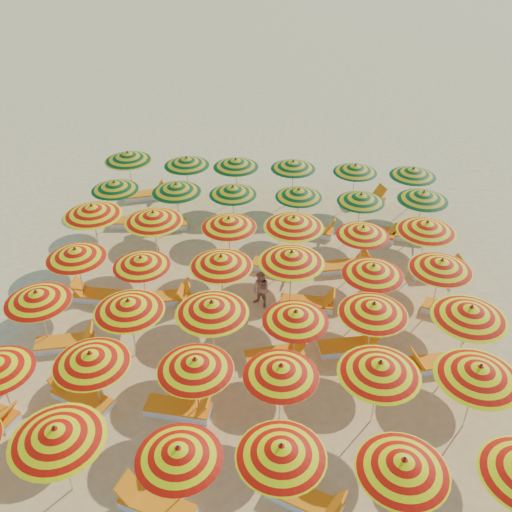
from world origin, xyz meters
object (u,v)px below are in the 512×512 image
at_px(umbrella_18, 75,253).
at_px(umbrella_26, 229,222).
at_px(lounger_22, 404,235).
at_px(umbrella_41, 413,172).
at_px(umbrella_27, 294,222).
at_px(umbrella_30, 114,186).
at_px(umbrella_11, 479,372).
at_px(lounger_24, 366,200).
at_px(umbrella_1, 56,434).
at_px(umbrella_8, 195,364).
at_px(lounger_18, 134,222).
at_px(umbrella_28, 363,231).
at_px(lounger_1, 155,505).
at_px(umbrella_16, 374,308).
at_px(umbrella_33, 299,193).
at_px(lounger_7, 276,355).
at_px(umbrella_10, 380,368).
at_px(lounger_12, 204,303).
at_px(umbrella_7, 91,358).
at_px(lounger_23, 146,195).
at_px(umbrella_32, 233,190).
at_px(umbrella_25, 153,217).
at_px(umbrella_38, 236,163).
at_px(umbrella_22, 373,270).
at_px(lounger_13, 308,303).
at_px(umbrella_19, 141,261).
at_px(lounger_9, 437,363).
at_px(lounger_14, 452,311).
at_px(umbrella_13, 129,305).
at_px(lounger_11, 165,298).
at_px(umbrella_39, 293,165).
at_px(umbrella_12, 37,297).
at_px(umbrella_36, 128,156).
at_px(umbrella_21, 292,257).
at_px(umbrella_17, 470,312).
at_px(umbrella_31, 176,188).
at_px(umbrella_34, 361,198).
at_px(lounger_19, 164,226).
at_px(umbrella_4, 403,465).
at_px(umbrella_37, 187,162).
at_px(umbrella_2, 178,453).
at_px(lounger_8, 349,346).
at_px(lounger_16, 344,266).
at_px(umbrella_35, 423,196).
at_px(lounger_21, 373,235).
at_px(umbrella_24, 92,210).
at_px(umbrella_3, 281,451).
at_px(beachgoer_b, 261,290).
at_px(umbrella_40, 355,168).
at_px(lounger_5, 180,409).
at_px(lounger_6, 67,343).
at_px(lounger_17, 437,272).
at_px(umbrella_29, 427,227).
at_px(umbrella_20, 221,261).

distance_m(umbrella_18, umbrella_26, 5.11).
bearing_deg(lounger_22, umbrella_41, 87.29).
xyz_separation_m(umbrella_27, umbrella_30, (-6.93, 2.60, -0.22)).
distance_m(umbrella_11, umbrella_26, 9.46).
xyz_separation_m(umbrella_30, lounger_24, (9.95, 2.42, -1.54)).
xyz_separation_m(umbrella_1, umbrella_8, (2.55, 2.38, -0.15)).
bearing_deg(lounger_18, umbrella_28, -20.71).
bearing_deg(lounger_1, umbrella_16, -117.22).
xyz_separation_m(umbrella_33, lounger_7, (-0.51, -7.16, -1.51)).
distance_m(umbrella_10, lounger_18, 12.61).
xyz_separation_m(umbrella_16, lounger_12, (-5.04, 1.92, -1.66)).
xyz_separation_m(umbrella_7, lounger_23, (-1.54, 11.53, -1.66)).
bearing_deg(lounger_7, umbrella_32, 88.62).
xyz_separation_m(umbrella_25, umbrella_38, (2.36, 4.78, -0.11)).
relative_size(umbrella_22, lounger_13, 1.13).
relative_size(umbrella_19, lounger_9, 1.26).
xyz_separation_m(umbrella_32, lounger_14, (7.47, -4.75, -1.54)).
relative_size(umbrella_27, umbrella_28, 1.14).
relative_size(umbrella_13, lounger_11, 1.20).
bearing_deg(umbrella_39, umbrella_12, -127.09).
height_order(umbrella_36, lounger_22, umbrella_36).
xyz_separation_m(umbrella_7, umbrella_21, (4.83, 4.62, 0.12)).
height_order(umbrella_17, umbrella_31, umbrella_17).
relative_size(umbrella_34, lounger_19, 1.03).
bearing_deg(umbrella_39, umbrella_19, -122.21).
xyz_separation_m(umbrella_8, umbrella_38, (-0.19, 11.56, -0.01)).
bearing_deg(umbrella_4, umbrella_37, 116.07).
height_order(umbrella_2, umbrella_36, umbrella_36).
distance_m(umbrella_33, umbrella_38, 3.43).
distance_m(umbrella_17, lounger_8, 3.54).
xyz_separation_m(umbrella_10, lounger_16, (-0.34, 6.69, -1.74)).
bearing_deg(umbrella_1, lounger_13, 52.35).
bearing_deg(umbrella_8, umbrella_1, -136.98).
relative_size(umbrella_35, lounger_21, 1.22).
xyz_separation_m(umbrella_24, lounger_14, (12.16, -2.50, -1.76)).
bearing_deg(umbrella_19, umbrella_28, 18.13).
height_order(umbrella_3, beachgoer_b, umbrella_3).
bearing_deg(umbrella_35, umbrella_40, 134.47).
height_order(umbrella_4, lounger_23, umbrella_4).
height_order(lounger_5, lounger_6, same).
distance_m(umbrella_35, lounger_17, 3.02).
relative_size(umbrella_35, umbrella_38, 1.09).
distance_m(umbrella_29, beachgoer_b, 5.99).
relative_size(umbrella_2, umbrella_21, 0.74).
bearing_deg(umbrella_26, lounger_11, -130.11).
bearing_deg(umbrella_21, umbrella_39, 90.61).
height_order(umbrella_34, lounger_18, umbrella_34).
relative_size(umbrella_20, umbrella_37, 0.94).
bearing_deg(umbrella_10, lounger_13, 109.62).
distance_m(umbrella_31, lounger_14, 10.80).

